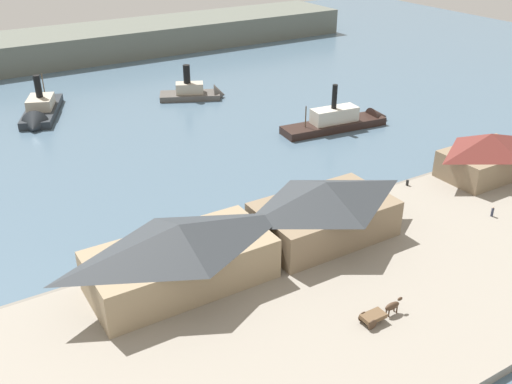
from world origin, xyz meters
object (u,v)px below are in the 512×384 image
at_px(horse_cart, 380,313).
at_px(mooring_post_center_west, 407,183).
at_px(ferry_shed_central_terminal, 180,254).
at_px(ferry_shed_customs_shed, 488,154).
at_px(pedestrian_near_west_shed, 492,212).
at_px(ferry_mid_harbor, 345,120).
at_px(ferry_approaching_west, 40,113).
at_px(mooring_post_center_east, 511,150).
at_px(ferry_approaching_east, 198,93).
at_px(ferry_shed_east_terminal, 324,209).

bearing_deg(horse_cart, mooring_post_center_west, 40.49).
xyz_separation_m(ferry_shed_central_terminal, ferry_shed_customs_shed, (56.23, 1.29, -0.37)).
distance_m(ferry_shed_central_terminal, mooring_post_center_west, 42.90).
bearing_deg(ferry_shed_customs_shed, pedestrian_near_west_shed, -136.50).
distance_m(ferry_mid_harbor, ferry_approaching_west, 65.40).
distance_m(mooring_post_center_east, ferry_approaching_east, 70.22).
bearing_deg(ferry_approaching_east, horse_cart, -103.01).
bearing_deg(pedestrian_near_west_shed, ferry_approaching_east, 97.77).
bearing_deg(mooring_post_center_west, ferry_shed_central_terminal, -173.03).
xyz_separation_m(mooring_post_center_west, ferry_mid_harbor, (10.29, 28.44, -0.15)).
bearing_deg(mooring_post_center_west, mooring_post_center_east, -0.16).
bearing_deg(ferry_shed_customs_shed, ferry_shed_central_terminal, -178.69).
bearing_deg(pedestrian_near_west_shed, ferry_shed_east_terminal, 160.60).
bearing_deg(ferry_mid_harbor, pedestrian_near_west_shed, -99.40).
height_order(ferry_shed_central_terminal, ferry_approaching_east, ferry_shed_central_terminal).
distance_m(ferry_shed_central_terminal, ferry_mid_harbor, 62.64).
distance_m(ferry_shed_central_terminal, horse_cart, 23.84).
xyz_separation_m(ferry_approaching_east, ferry_mid_harbor, (17.36, -33.53, 0.17)).
xyz_separation_m(ferry_shed_central_terminal, ferry_approaching_east, (35.36, 67.16, -4.02)).
height_order(ferry_shed_east_terminal, ferry_approaching_west, ferry_shed_east_terminal).
height_order(horse_cart, mooring_post_center_east, horse_cart).
xyz_separation_m(horse_cart, ferry_approaching_west, (-16.07, 89.51, -0.72)).
bearing_deg(ferry_approaching_east, ferry_approaching_west, 172.35).
distance_m(ferry_shed_central_terminal, pedestrian_near_west_shed, 46.66).
relative_size(ferry_shed_east_terminal, mooring_post_center_west, 20.96).
relative_size(ferry_shed_customs_shed, horse_cart, 2.75).
bearing_deg(ferry_shed_customs_shed, ferry_approaching_west, 128.66).
height_order(ferry_shed_east_terminal, mooring_post_center_east, ferry_shed_east_terminal).
distance_m(ferry_shed_customs_shed, mooring_post_center_west, 14.72).
relative_size(ferry_shed_central_terminal, mooring_post_center_west, 24.66).
height_order(ferry_shed_east_terminal, mooring_post_center_west, ferry_shed_east_terminal).
xyz_separation_m(ferry_shed_central_terminal, mooring_post_center_west, (42.43, 5.19, -3.71)).
bearing_deg(ferry_shed_central_terminal, mooring_post_center_west, 6.97).
distance_m(horse_cart, mooring_post_center_east, 57.15).
bearing_deg(mooring_post_center_east, ferry_shed_central_terminal, -175.72).
xyz_separation_m(pedestrian_near_west_shed, ferry_approaching_east, (-10.35, 75.86, -0.56)).
height_order(ferry_approaching_east, ferry_approaching_west, ferry_approaching_west).
bearing_deg(ferry_shed_central_terminal, ferry_approaching_east, 62.23).
height_order(ferry_shed_customs_shed, horse_cart, ferry_shed_customs_shed).
bearing_deg(ferry_approaching_west, mooring_post_center_west, -57.39).
bearing_deg(ferry_approaching_west, ferry_approaching_east, -7.65).
height_order(ferry_shed_customs_shed, ferry_mid_harbor, ferry_mid_harbor).
bearing_deg(ferry_shed_east_terminal, ferry_mid_harbor, 46.97).
height_order(horse_cart, mooring_post_center_west, horse_cart).
distance_m(mooring_post_center_west, ferry_mid_harbor, 30.25).
bearing_deg(pedestrian_near_west_shed, ferry_shed_central_terminal, 169.23).
bearing_deg(ferry_shed_east_terminal, horse_cart, -107.36).
relative_size(ferry_shed_customs_shed, ferry_approaching_west, 0.70).
xyz_separation_m(pedestrian_near_west_shed, mooring_post_center_west, (-3.28, 13.88, -0.25)).
height_order(ferry_approaching_east, ferry_mid_harbor, ferry_mid_harbor).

